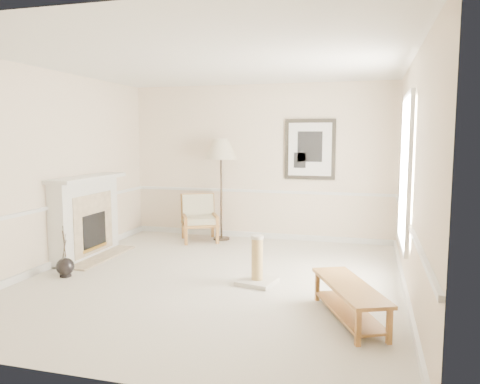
# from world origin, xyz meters

# --- Properties ---
(ground) EXTENTS (5.50, 5.50, 0.00)m
(ground) POSITION_xyz_m (0.00, 0.00, 0.00)
(ground) COLOR silver
(ground) RESTS_ON ground
(room) EXTENTS (5.04, 5.54, 2.92)m
(room) POSITION_xyz_m (0.14, 0.08, 1.87)
(room) COLOR beige
(room) RESTS_ON ground
(fireplace) EXTENTS (0.64, 1.64, 1.31)m
(fireplace) POSITION_xyz_m (-2.34, 0.60, 0.64)
(fireplace) COLOR white
(fireplace) RESTS_ON ground
(floor_vase) EXTENTS (0.25, 0.25, 0.72)m
(floor_vase) POSITION_xyz_m (-2.02, -0.43, 0.13)
(floor_vase) COLOR black
(floor_vase) RESTS_ON ground
(armchair) EXTENTS (0.89, 0.91, 0.86)m
(armchair) POSITION_xyz_m (-1.04, 2.25, 0.46)
(armchair) COLOR #8E5E2E
(armchair) RESTS_ON ground
(floor_lamp) EXTENTS (0.79, 0.79, 1.89)m
(floor_lamp) POSITION_xyz_m (-0.65, 2.40, 1.65)
(floor_lamp) COLOR black
(floor_lamp) RESTS_ON ground
(bench) EXTENTS (0.91, 1.39, 0.38)m
(bench) POSITION_xyz_m (1.85, -0.95, 0.26)
(bench) COLOR #8E5E2E
(bench) RESTS_ON ground
(scratching_post) EXTENTS (0.54, 0.54, 0.65)m
(scratching_post) POSITION_xyz_m (0.62, -0.02, 0.21)
(scratching_post) COLOR beige
(scratching_post) RESTS_ON ground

